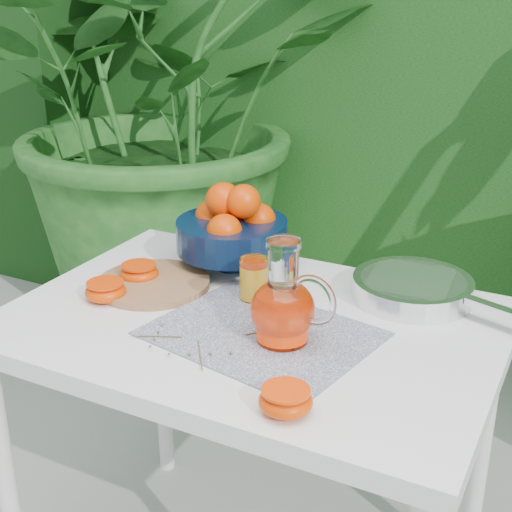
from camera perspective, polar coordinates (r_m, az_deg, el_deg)
The scene contains 11 objects.
hedge_backdrop at distance 3.29m, azimuth 18.25°, elevation 17.01°, with size 8.00×1.65×2.50m.
potted_plant_left at distance 3.00m, azimuth -6.98°, elevation 12.60°, with size 1.88×1.88×1.88m, color #1D561D.
white_table at distance 1.52m, azimuth -0.35°, elevation -7.69°, with size 1.00×0.70×0.75m.
placemat at distance 1.41m, azimuth 0.45°, elevation -6.22°, with size 0.42×0.32×0.00m, color #0C1146.
cutting_board at distance 1.63m, azimuth -8.22°, elevation -2.19°, with size 0.26×0.26×0.02m, color olive.
fruit_bowl at distance 1.70m, azimuth -1.90°, elevation 2.24°, with size 0.32×0.32×0.21m.
juice_pitcher at distance 1.35m, azimuth 2.24°, elevation -4.10°, with size 0.19×0.14×0.21m.
juice_tumbler at distance 1.54m, azimuth -0.16°, elevation -1.89°, with size 0.08×0.08×0.09m.
saute_pan at distance 1.58m, azimuth 12.54°, elevation -2.50°, with size 0.48×0.33×0.05m.
orange_halves at distance 1.46m, azimuth -7.20°, elevation -4.55°, with size 0.64×0.43×0.04m.
thyme_sprigs at distance 1.39m, azimuth -3.40°, elevation -6.62°, with size 0.30×0.25×0.01m.
Camera 1 is at (0.62, -1.18, 1.42)m, focal length 50.00 mm.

